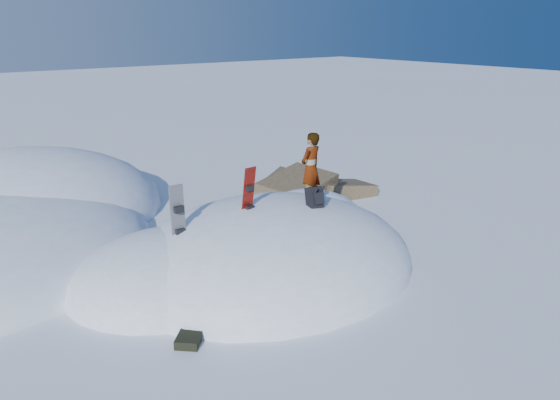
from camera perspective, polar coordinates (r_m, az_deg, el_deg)
ground at (r=12.64m, az=-1.06°, el=-6.92°), size 120.00×120.00×0.00m
snow_mound at (r=12.73m, az=-2.34°, el=-6.76°), size 8.00×6.00×3.00m
rock_outcrop at (r=17.00m, az=2.91°, el=-0.25°), size 4.68×4.41×1.68m
snowboard_red at (r=11.88m, az=-3.35°, el=-0.01°), size 0.32×0.29×1.54m
snowboard_dark at (r=11.47m, az=-10.54°, el=-2.37°), size 0.31×0.17×1.66m
backpack at (r=12.17m, az=3.67°, el=0.26°), size 0.40×0.45×0.56m
gear_pile at (r=9.98m, az=-9.27°, el=-13.81°), size 0.80×0.70×0.21m
person at (r=12.53m, az=3.24°, el=3.35°), size 0.67×0.51×1.65m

